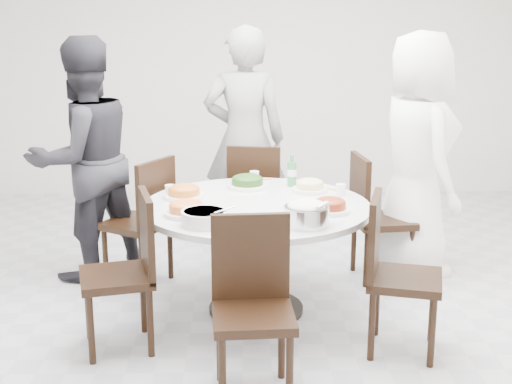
{
  "coord_description": "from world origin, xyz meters",
  "views": [
    {
      "loc": [
        -0.17,
        -4.64,
        2.01
      ],
      "look_at": [
        -0.07,
        -0.1,
        0.82
      ],
      "focal_mm": 50.0,
      "sensor_mm": 36.0,
      "label": 1
    }
  ],
  "objects_px": {
    "chair_nw": "(137,221)",
    "chair_se": "(405,276)",
    "dining_table": "(256,258)",
    "beverage_bottle": "(292,170)",
    "chair_ne": "(383,218)",
    "diner_left": "(84,160)",
    "rice_bowl": "(306,216)",
    "soup_bowl": "(204,218)",
    "chair_n": "(257,199)",
    "diner_right": "(417,155)",
    "chair_sw": "(116,273)",
    "chair_s": "(253,312)",
    "diner_middle": "(244,139)"
  },
  "relations": [
    {
      "from": "dining_table",
      "to": "diner_right",
      "type": "xyz_separation_m",
      "value": [
        1.22,
        0.73,
        0.55
      ]
    },
    {
      "from": "chair_ne",
      "to": "chair_sw",
      "type": "xyz_separation_m",
      "value": [
        -1.8,
        -1.11,
        0.0
      ]
    },
    {
      "from": "dining_table",
      "to": "rice_bowl",
      "type": "bearing_deg",
      "value": -58.44
    },
    {
      "from": "chair_s",
      "to": "chair_se",
      "type": "relative_size",
      "value": 1.0
    },
    {
      "from": "chair_n",
      "to": "chair_sw",
      "type": "bearing_deg",
      "value": 72.19
    },
    {
      "from": "beverage_bottle",
      "to": "chair_sw",
      "type": "bearing_deg",
      "value": -137.84
    },
    {
      "from": "chair_sw",
      "to": "diner_left",
      "type": "distance_m",
      "value": 1.36
    },
    {
      "from": "dining_table",
      "to": "rice_bowl",
      "type": "height_order",
      "value": "rice_bowl"
    },
    {
      "from": "chair_se",
      "to": "beverage_bottle",
      "type": "height_order",
      "value": "beverage_bottle"
    },
    {
      "from": "chair_sw",
      "to": "chair_se",
      "type": "relative_size",
      "value": 1.0
    },
    {
      "from": "chair_se",
      "to": "beverage_bottle",
      "type": "xyz_separation_m",
      "value": [
        -0.6,
        1.08,
        0.39
      ]
    },
    {
      "from": "chair_se",
      "to": "diner_left",
      "type": "xyz_separation_m",
      "value": [
        -2.12,
        1.29,
        0.43
      ]
    },
    {
      "from": "chair_ne",
      "to": "rice_bowl",
      "type": "bearing_deg",
      "value": 140.41
    },
    {
      "from": "chair_s",
      "to": "diner_left",
      "type": "xyz_separation_m",
      "value": [
        -1.22,
        1.78,
        0.43
      ]
    },
    {
      "from": "chair_nw",
      "to": "chair_se",
      "type": "distance_m",
      "value": 2.08
    },
    {
      "from": "chair_ne",
      "to": "dining_table",
      "type": "bearing_deg",
      "value": 114.56
    },
    {
      "from": "chair_ne",
      "to": "beverage_bottle",
      "type": "distance_m",
      "value": 0.81
    },
    {
      "from": "chair_nw",
      "to": "chair_se",
      "type": "height_order",
      "value": "same"
    },
    {
      "from": "chair_nw",
      "to": "rice_bowl",
      "type": "bearing_deg",
      "value": 79.49
    },
    {
      "from": "diner_right",
      "to": "beverage_bottle",
      "type": "distance_m",
      "value": 0.99
    },
    {
      "from": "chair_sw",
      "to": "diner_middle",
      "type": "bearing_deg",
      "value": 143.6
    },
    {
      "from": "chair_ne",
      "to": "chair_se",
      "type": "distance_m",
      "value": 1.19
    },
    {
      "from": "beverage_bottle",
      "to": "diner_right",
      "type": "bearing_deg",
      "value": 14.3
    },
    {
      "from": "dining_table",
      "to": "beverage_bottle",
      "type": "height_order",
      "value": "beverage_bottle"
    },
    {
      "from": "chair_n",
      "to": "diner_right",
      "type": "bearing_deg",
      "value": 171.15
    },
    {
      "from": "chair_ne",
      "to": "diner_left",
      "type": "xyz_separation_m",
      "value": [
        -2.23,
        0.1,
        0.43
      ]
    },
    {
      "from": "chair_se",
      "to": "diner_right",
      "type": "relative_size",
      "value": 0.52
    },
    {
      "from": "diner_right",
      "to": "chair_n",
      "type": "bearing_deg",
      "value": 58.07
    },
    {
      "from": "dining_table",
      "to": "chair_s",
      "type": "distance_m",
      "value": 1.09
    },
    {
      "from": "dining_table",
      "to": "diner_middle",
      "type": "relative_size",
      "value": 0.8
    },
    {
      "from": "chair_s",
      "to": "chair_se",
      "type": "height_order",
      "value": "same"
    },
    {
      "from": "diner_right",
      "to": "diner_left",
      "type": "relative_size",
      "value": 1.02
    },
    {
      "from": "chair_s",
      "to": "diner_left",
      "type": "height_order",
      "value": "diner_left"
    },
    {
      "from": "chair_n",
      "to": "diner_right",
      "type": "distance_m",
      "value": 1.33
    },
    {
      "from": "dining_table",
      "to": "diner_middle",
      "type": "height_order",
      "value": "diner_middle"
    },
    {
      "from": "chair_s",
      "to": "diner_left",
      "type": "distance_m",
      "value": 2.21
    },
    {
      "from": "chair_nw",
      "to": "diner_left",
      "type": "bearing_deg",
      "value": -79.19
    },
    {
      "from": "chair_n",
      "to": "chair_nw",
      "type": "xyz_separation_m",
      "value": [
        -0.9,
        -0.58,
        0.0
      ]
    },
    {
      "from": "chair_n",
      "to": "beverage_bottle",
      "type": "distance_m",
      "value": 0.79
    },
    {
      "from": "chair_sw",
      "to": "diner_middle",
      "type": "xyz_separation_m",
      "value": [
        0.77,
        1.89,
        0.46
      ]
    },
    {
      "from": "diner_middle",
      "to": "chair_ne",
      "type": "bearing_deg",
      "value": 144.49
    },
    {
      "from": "rice_bowl",
      "to": "soup_bowl",
      "type": "distance_m",
      "value": 0.6
    },
    {
      "from": "chair_s",
      "to": "diner_middle",
      "type": "bearing_deg",
      "value": 87.16
    },
    {
      "from": "chair_ne",
      "to": "soup_bowl",
      "type": "xyz_separation_m",
      "value": [
        -1.28,
        -1.04,
        0.32
      ]
    },
    {
      "from": "chair_ne",
      "to": "beverage_bottle",
      "type": "height_order",
      "value": "beverage_bottle"
    },
    {
      "from": "chair_s",
      "to": "diner_right",
      "type": "relative_size",
      "value": 0.52
    },
    {
      "from": "chair_sw",
      "to": "chair_n",
      "type": "bearing_deg",
      "value": 138.0
    },
    {
      "from": "chair_n",
      "to": "chair_se",
      "type": "bearing_deg",
      "value": 125.68
    },
    {
      "from": "diner_middle",
      "to": "soup_bowl",
      "type": "height_order",
      "value": "diner_middle"
    },
    {
      "from": "chair_se",
      "to": "soup_bowl",
      "type": "relative_size",
      "value": 3.41
    }
  ]
}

